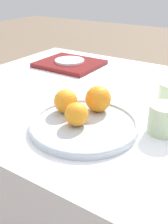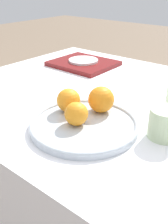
{
  "view_description": "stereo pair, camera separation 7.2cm",
  "coord_description": "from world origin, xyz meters",
  "px_view_note": "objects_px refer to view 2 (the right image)",
  "views": [
    {
      "loc": [
        0.29,
        -0.77,
        1.09
      ],
      "look_at": [
        -0.06,
        -0.23,
        0.77
      ],
      "focal_mm": 42.0,
      "sensor_mm": 36.0,
      "label": 1
    },
    {
      "loc": [
        0.35,
        -0.73,
        1.09
      ],
      "look_at": [
        -0.06,
        -0.23,
        0.77
      ],
      "focal_mm": 42.0,
      "sensor_mm": 36.0,
      "label": 2
    }
  ],
  "objects_px": {
    "orange_2": "(101,99)",
    "cup_1": "(165,123)",
    "fruit_platter": "(84,124)",
    "side_plate": "(83,60)",
    "serving_tray": "(83,63)",
    "orange_0": "(69,100)",
    "orange_1": "(76,114)"
  },
  "relations": [
    {
      "from": "fruit_platter",
      "to": "side_plate",
      "type": "bearing_deg",
      "value": 129.66
    },
    {
      "from": "orange_1",
      "to": "side_plate",
      "type": "bearing_deg",
      "value": 127.65
    },
    {
      "from": "orange_1",
      "to": "cup_1",
      "type": "relative_size",
      "value": 0.78
    },
    {
      "from": "orange_0",
      "to": "orange_1",
      "type": "distance_m",
      "value": 0.09
    },
    {
      "from": "orange_1",
      "to": "orange_2",
      "type": "xyz_separation_m",
      "value": [
        0.0,
        0.11,
        0.01
      ]
    },
    {
      "from": "orange_0",
      "to": "cup_1",
      "type": "relative_size",
      "value": 0.85
    },
    {
      "from": "orange_2",
      "to": "serving_tray",
      "type": "bearing_deg",
      "value": 135.34
    },
    {
      "from": "side_plate",
      "to": "fruit_platter",
      "type": "bearing_deg",
      "value": -50.34
    },
    {
      "from": "side_plate",
      "to": "orange_0",
      "type": "bearing_deg",
      "value": -55.41
    },
    {
      "from": "fruit_platter",
      "to": "orange_2",
      "type": "relative_size",
      "value": 3.89
    },
    {
      "from": "orange_1",
      "to": "serving_tray",
      "type": "height_order",
      "value": "orange_1"
    },
    {
      "from": "fruit_platter",
      "to": "serving_tray",
      "type": "bearing_deg",
      "value": 129.66
    },
    {
      "from": "serving_tray",
      "to": "cup_1",
      "type": "height_order",
      "value": "cup_1"
    },
    {
      "from": "cup_1",
      "to": "orange_1",
      "type": "bearing_deg",
      "value": -150.61
    },
    {
      "from": "orange_0",
      "to": "cup_1",
      "type": "distance_m",
      "value": 0.28
    },
    {
      "from": "orange_0",
      "to": "orange_1",
      "type": "bearing_deg",
      "value": -33.61
    },
    {
      "from": "fruit_platter",
      "to": "cup_1",
      "type": "bearing_deg",
      "value": 26.93
    },
    {
      "from": "fruit_platter",
      "to": "side_plate",
      "type": "height_order",
      "value": "side_plate"
    },
    {
      "from": "orange_2",
      "to": "side_plate",
      "type": "relative_size",
      "value": 0.56
    },
    {
      "from": "side_plate",
      "to": "cup_1",
      "type": "relative_size",
      "value": 1.67
    },
    {
      "from": "orange_0",
      "to": "serving_tray",
      "type": "relative_size",
      "value": 0.25
    },
    {
      "from": "fruit_platter",
      "to": "orange_1",
      "type": "distance_m",
      "value": 0.04
    },
    {
      "from": "orange_0",
      "to": "serving_tray",
      "type": "distance_m",
      "value": 0.52
    },
    {
      "from": "orange_2",
      "to": "cup_1",
      "type": "relative_size",
      "value": 0.93
    },
    {
      "from": "cup_1",
      "to": "orange_0",
      "type": "bearing_deg",
      "value": -166.27
    },
    {
      "from": "fruit_platter",
      "to": "side_plate",
      "type": "xyz_separation_m",
      "value": [
        -0.38,
        0.46,
        0.01
      ]
    },
    {
      "from": "orange_1",
      "to": "side_plate",
      "type": "distance_m",
      "value": 0.6
    },
    {
      "from": "fruit_platter",
      "to": "orange_1",
      "type": "height_order",
      "value": "orange_1"
    },
    {
      "from": "side_plate",
      "to": "cup_1",
      "type": "distance_m",
      "value": 0.67
    },
    {
      "from": "serving_tray",
      "to": "cup_1",
      "type": "relative_size",
      "value": 3.37
    },
    {
      "from": "cup_1",
      "to": "fruit_platter",
      "type": "bearing_deg",
      "value": -153.07
    },
    {
      "from": "fruit_platter",
      "to": "serving_tray",
      "type": "xyz_separation_m",
      "value": [
        -0.38,
        0.46,
        -0.0
      ]
    }
  ]
}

